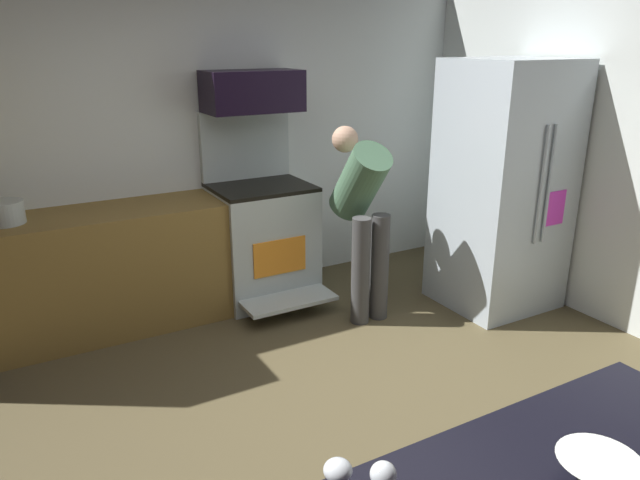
% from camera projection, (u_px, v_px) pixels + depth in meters
% --- Properties ---
extents(ground_plane, '(5.20, 4.80, 0.02)m').
position_uv_depth(ground_plane, '(341.00, 444.00, 3.16)').
color(ground_plane, brown).
extents(wall_back, '(5.20, 0.12, 2.60)m').
position_uv_depth(wall_back, '(190.00, 139.00, 4.67)').
color(wall_back, silver).
rests_on(wall_back, ground).
extents(lower_cabinet_run, '(2.40, 0.60, 0.90)m').
position_uv_depth(lower_cabinet_run, '(91.00, 274.00, 4.23)').
color(lower_cabinet_run, olive).
rests_on(lower_cabinet_run, ground).
extents(oven_range, '(0.76, 0.94, 1.51)m').
position_uv_depth(oven_range, '(262.00, 238.00, 4.82)').
color(oven_range, '#B6C3C1').
rests_on(oven_range, ground).
extents(microwave, '(0.74, 0.38, 0.31)m').
position_uv_depth(microwave, '(252.00, 91.00, 4.52)').
color(microwave, black).
rests_on(microwave, oven_range).
extents(refrigerator, '(0.84, 0.80, 1.92)m').
position_uv_depth(refrigerator, '(502.00, 187.00, 4.58)').
color(refrigerator, '#B2BFC8').
rests_on(refrigerator, ground).
extents(person_cook, '(0.31, 0.60, 1.43)m').
position_uv_depth(person_cook, '(362.00, 209.00, 4.39)').
color(person_cook, '#404040').
rests_on(person_cook, ground).
extents(mixing_bowl_large, '(0.23, 0.23, 0.07)m').
position_uv_depth(mixing_bowl_large, '(598.00, 470.00, 1.60)').
color(mixing_bowl_large, white).
rests_on(mixing_bowl_large, counter_island).
extents(wine_glass_near, '(0.07, 0.07, 0.15)m').
position_uv_depth(wine_glass_near, '(338.00, 473.00, 1.48)').
color(wine_glass_near, silver).
rests_on(wine_glass_near, counter_island).
extents(wine_glass_mid, '(0.07, 0.07, 0.14)m').
position_uv_depth(wine_glass_mid, '(383.00, 477.00, 1.49)').
color(wine_glass_mid, silver).
rests_on(wine_glass_mid, counter_island).
extents(stock_pot, '(0.25, 0.25, 0.15)m').
position_uv_depth(stock_pot, '(4.00, 213.00, 3.84)').
color(stock_pot, '#B2BEB8').
rests_on(stock_pot, lower_cabinet_run).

